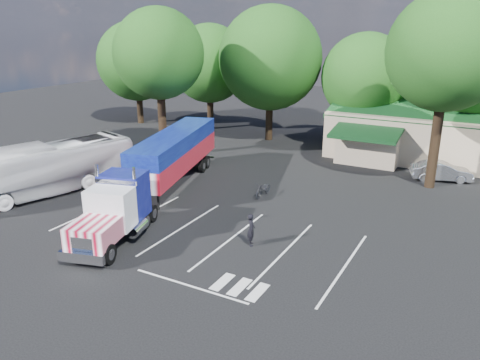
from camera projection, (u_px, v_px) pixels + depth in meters
The scene contains 14 objects.
ground at pixel (233, 196), 32.00m from camera, with size 120.00×120.00×0.00m, color black.
event_hall at pixel (476, 135), 39.84m from camera, with size 24.20×14.12×5.55m.
tree_row_a at pixel (137, 61), 53.48m from camera, with size 9.00×9.00×11.68m.
tree_row_b at pixel (209, 64), 50.47m from camera, with size 8.40×8.40×11.35m.
tree_row_c at pixel (270, 58), 45.20m from camera, with size 10.00×10.00×13.05m.
tree_row_d at pixel (365, 77), 42.64m from camera, with size 8.00×8.00×10.60m.
tree_row_e at pixel (478, 64), 38.47m from camera, with size 9.60×9.60×12.90m.
tree_near_left at pixel (159, 54), 38.98m from camera, with size 7.60×7.60×12.65m.
tree_near_right at pixel (447, 52), 30.82m from camera, with size 8.00×8.00×13.50m.
semi_truck at pixel (162, 164), 31.38m from camera, with size 7.51×19.12×4.03m.
woman at pixel (251, 230), 24.68m from camera, with size 0.65×0.42×1.77m, color black.
bicycle at pixel (263, 189), 31.85m from camera, with size 0.68×1.94×1.02m, color black.
tour_bus at pixel (45, 169), 32.03m from camera, with size 2.94×12.57×3.50m, color silver.
silver_sedan at pixel (441, 171), 35.03m from camera, with size 1.52×4.36×1.44m, color #A2A4A9.
Camera 1 is at (14.83, -26.08, 11.19)m, focal length 35.00 mm.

